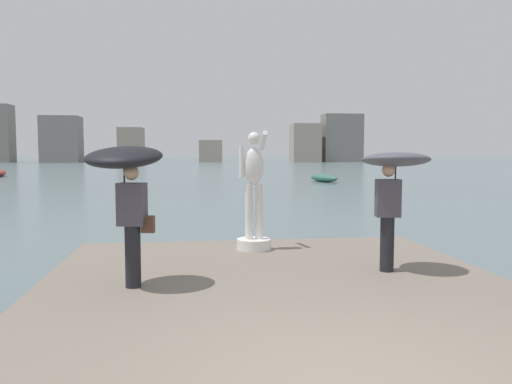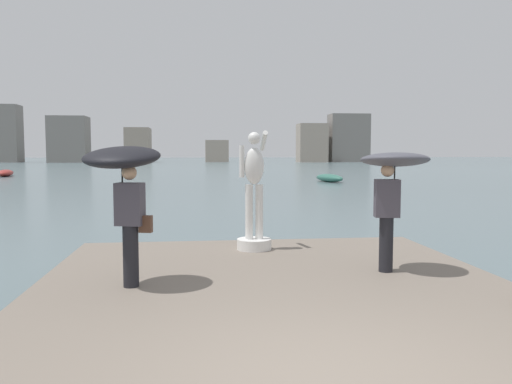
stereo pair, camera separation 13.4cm
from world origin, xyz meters
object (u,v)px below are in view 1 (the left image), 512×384
object	(u,v)px
onlooker_left	(126,174)
onlooker_right	(393,176)
statue_white_figure	(254,204)
boat_mid	(324,178)

from	to	relation	value
onlooker_left	onlooker_right	xyz separation A→B (m)	(4.10, 0.43, -0.07)
statue_white_figure	onlooker_right	world-z (taller)	statue_white_figure
onlooker_right	boat_mid	distance (m)	32.13
boat_mid	statue_white_figure	bearing A→B (deg)	-107.53
statue_white_figure	boat_mid	bearing A→B (deg)	72.47
onlooker_left	onlooker_right	world-z (taller)	onlooker_left
onlooker_left	boat_mid	xyz separation A→B (m)	(11.34, 31.70, -1.69)
onlooker_right	boat_mid	size ratio (longest dim) A/B	0.50
onlooker_left	boat_mid	world-z (taller)	onlooker_left
onlooker_right	boat_mid	xyz separation A→B (m)	(7.24, 31.26, -1.62)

